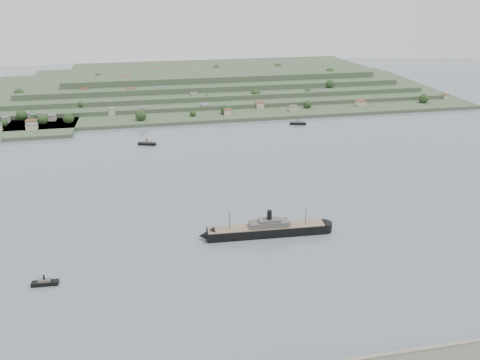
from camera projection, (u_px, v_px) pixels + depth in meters
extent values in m
plane|color=slate|center=(218.00, 216.00, 331.63)|extent=(1400.00, 1400.00, 0.00)
cube|color=#3E5438|center=(179.00, 98.00, 655.57)|extent=(760.00, 260.00, 4.00)
cube|color=#3E5438|center=(192.00, 90.00, 679.89)|extent=(680.00, 220.00, 5.00)
cube|color=#3E5438|center=(201.00, 84.00, 693.91)|extent=(600.00, 200.00, 6.00)
cube|color=#3E5438|center=(209.00, 77.00, 707.54)|extent=(520.00, 180.00, 7.00)
cube|color=#3E5438|center=(217.00, 70.00, 720.77)|extent=(440.00, 160.00, 8.00)
cube|color=#3E5438|center=(7.00, 128.00, 520.92)|extent=(150.00, 90.00, 4.00)
cube|color=black|center=(266.00, 231.00, 305.22)|extent=(78.63, 13.97, 6.08)
cone|color=black|center=(207.00, 235.00, 299.90)|extent=(10.89, 10.89, 10.43)
cylinder|color=black|center=(324.00, 227.00, 310.54)|extent=(10.43, 10.43, 6.08)
cube|color=#796450|center=(267.00, 226.00, 303.92)|extent=(76.85, 13.03, 0.52)
cube|color=#4E4C49|center=(269.00, 224.00, 303.40)|extent=(26.41, 9.00, 3.48)
cube|color=#4E4C49|center=(269.00, 220.00, 302.48)|extent=(14.17, 6.71, 2.17)
cylinder|color=black|center=(269.00, 216.00, 301.18)|extent=(3.13, 3.13, 7.82)
cylinder|color=#402F1D|center=(229.00, 221.00, 298.32)|extent=(0.43, 0.43, 13.91)
cylinder|color=#402F1D|center=(306.00, 217.00, 305.52)|extent=(0.43, 0.43, 12.17)
cube|color=black|center=(45.00, 283.00, 255.72)|extent=(14.47, 4.50, 2.29)
cube|color=#4E4C49|center=(45.00, 281.00, 255.05)|extent=(6.57, 3.36, 1.72)
cylinder|color=black|center=(44.00, 278.00, 254.30)|extent=(0.95, 0.95, 3.34)
cube|color=black|center=(147.00, 144.00, 473.31)|extent=(18.96, 10.60, 2.44)
cube|color=#4E4C49|center=(147.00, 142.00, 472.59)|extent=(9.09, 6.46, 1.83)
cylinder|color=black|center=(147.00, 140.00, 471.79)|extent=(1.02, 1.02, 3.56)
cube|color=black|center=(298.00, 124.00, 540.12)|extent=(18.99, 9.36, 2.44)
cube|color=#4E4C49|center=(298.00, 122.00, 539.40)|extent=(8.98, 5.94, 1.83)
cylinder|color=black|center=(298.00, 120.00, 538.60)|extent=(1.02, 1.02, 3.56)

